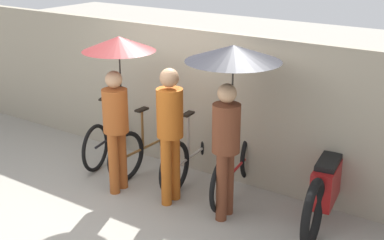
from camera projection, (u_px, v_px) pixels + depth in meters
The scene contains 10 objects.
ground_plane at pixel (102, 213), 6.41m from camera, with size 30.00×30.00×0.00m, color gray.
back_wall at pixel (186, 99), 7.41m from camera, with size 11.27×0.12×1.99m.
parked_bicycle_0 at pixel (113, 134), 7.90m from camera, with size 0.57×1.65×1.06m.
parked_bicycle_1 at pixel (152, 143), 7.55m from camera, with size 0.44×1.78×1.00m.
parked_bicycle_2 at pixel (195, 152), 7.23m from camera, with size 0.44×1.80×0.99m.
parked_bicycle_3 at pixel (237, 167), 6.79m from camera, with size 0.49×1.71×0.97m.
pedestrian_leading at pixel (118, 75), 6.55m from camera, with size 0.91×0.91×2.00m.
pedestrian_center at pixel (170, 126), 6.36m from camera, with size 0.32×0.32×1.71m.
pedestrian_trailing at pixel (231, 82), 5.88m from camera, with size 1.08×1.08×2.03m.
motorcycle at pixel (327, 185), 6.16m from camera, with size 0.62×2.07×0.95m.
Camera 1 is at (4.14, -4.04, 3.17)m, focal length 50.00 mm.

